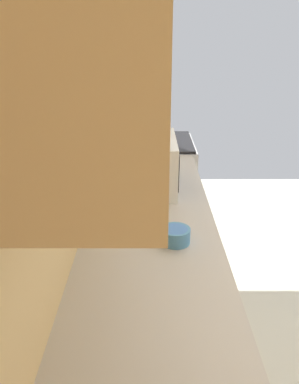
# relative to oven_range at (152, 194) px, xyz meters

# --- Properties ---
(wall_back) EXTENTS (3.85, 0.12, 2.81)m
(wall_back) POSITION_rel_oven_range_xyz_m (-1.41, 0.39, 0.93)
(wall_back) COLOR #EFC47D
(wall_back) RESTS_ON ground_plane
(counter_run) EXTENTS (2.95, 0.63, 0.91)m
(counter_run) POSITION_rel_oven_range_xyz_m (-1.79, 0.03, -0.01)
(counter_run) COLOR beige
(counter_run) RESTS_ON ground_plane
(oven_range) EXTENTS (0.64, 0.67, 1.09)m
(oven_range) POSITION_rel_oven_range_xyz_m (0.00, 0.00, 0.00)
(oven_range) COLOR #B7BABF
(oven_range) RESTS_ON ground_plane
(microwave) EXTENTS (0.49, 0.35, 0.29)m
(microwave) POSITION_rel_oven_range_xyz_m (-0.92, 0.05, 0.58)
(microwave) COLOR white
(microwave) RESTS_ON counter_run
(bowl) EXTENTS (0.13, 0.13, 0.07)m
(bowl) POSITION_rel_oven_range_xyz_m (-1.56, -0.08, 0.48)
(bowl) COLOR #4C8CBF
(bowl) RESTS_ON counter_run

